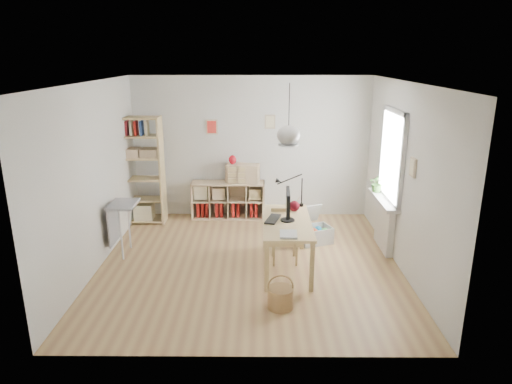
{
  "coord_description": "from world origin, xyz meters",
  "views": [
    {
      "loc": [
        0.15,
        -6.36,
        3.06
      ],
      "look_at": [
        0.1,
        0.3,
        1.05
      ],
      "focal_mm": 32.0,
      "sensor_mm": 36.0,
      "label": 1
    }
  ],
  "objects_px": {
    "storage_chest": "(313,231)",
    "monitor": "(288,204)",
    "chair": "(284,232)",
    "cube_shelf": "(227,202)",
    "tall_bookshelf": "(141,166)",
    "drawer_chest": "(243,173)",
    "desk": "(287,227)"
  },
  "relations": [
    {
      "from": "tall_bookshelf",
      "to": "storage_chest",
      "type": "distance_m",
      "value": 3.37
    },
    {
      "from": "desk",
      "to": "monitor",
      "type": "height_order",
      "value": "monitor"
    },
    {
      "from": "monitor",
      "to": "storage_chest",
      "type": "bearing_deg",
      "value": 65.21
    },
    {
      "from": "tall_bookshelf",
      "to": "drawer_chest",
      "type": "relative_size",
      "value": 3.23
    },
    {
      "from": "cube_shelf",
      "to": "monitor",
      "type": "distance_m",
      "value": 2.55
    },
    {
      "from": "desk",
      "to": "storage_chest",
      "type": "bearing_deg",
      "value": 62.91
    },
    {
      "from": "cube_shelf",
      "to": "storage_chest",
      "type": "height_order",
      "value": "cube_shelf"
    },
    {
      "from": "desk",
      "to": "tall_bookshelf",
      "type": "height_order",
      "value": "tall_bookshelf"
    },
    {
      "from": "desk",
      "to": "storage_chest",
      "type": "distance_m",
      "value": 1.24
    },
    {
      "from": "storage_chest",
      "to": "drawer_chest",
      "type": "distance_m",
      "value": 1.85
    },
    {
      "from": "tall_bookshelf",
      "to": "storage_chest",
      "type": "relative_size",
      "value": 2.6
    },
    {
      "from": "desk",
      "to": "chair",
      "type": "bearing_deg",
      "value": 93.38
    },
    {
      "from": "tall_bookshelf",
      "to": "monitor",
      "type": "xyz_separation_m",
      "value": [
        2.6,
        -1.94,
        -0.08
      ]
    },
    {
      "from": "desk",
      "to": "drawer_chest",
      "type": "xyz_separation_m",
      "value": [
        -0.72,
        2.19,
        0.24
      ]
    },
    {
      "from": "monitor",
      "to": "drawer_chest",
      "type": "relative_size",
      "value": 0.84
    },
    {
      "from": "cube_shelf",
      "to": "drawer_chest",
      "type": "height_order",
      "value": "drawer_chest"
    },
    {
      "from": "desk",
      "to": "drawer_chest",
      "type": "bearing_deg",
      "value": 108.14
    },
    {
      "from": "desk",
      "to": "monitor",
      "type": "distance_m",
      "value": 0.35
    },
    {
      "from": "chair",
      "to": "storage_chest",
      "type": "height_order",
      "value": "chair"
    },
    {
      "from": "cube_shelf",
      "to": "chair",
      "type": "xyz_separation_m",
      "value": [
        1.01,
        -1.94,
        0.16
      ]
    },
    {
      "from": "storage_chest",
      "to": "monitor",
      "type": "distance_m",
      "value": 1.4
    },
    {
      "from": "cube_shelf",
      "to": "monitor",
      "type": "bearing_deg",
      "value": -65.05
    },
    {
      "from": "monitor",
      "to": "chair",
      "type": "bearing_deg",
      "value": 97.89
    },
    {
      "from": "tall_bookshelf",
      "to": "monitor",
      "type": "distance_m",
      "value": 3.24
    },
    {
      "from": "tall_bookshelf",
      "to": "drawer_chest",
      "type": "height_order",
      "value": "tall_bookshelf"
    },
    {
      "from": "desk",
      "to": "cube_shelf",
      "type": "xyz_separation_m",
      "value": [
        -1.02,
        2.23,
        -0.36
      ]
    },
    {
      "from": "cube_shelf",
      "to": "tall_bookshelf",
      "type": "height_order",
      "value": "tall_bookshelf"
    },
    {
      "from": "storage_chest",
      "to": "drawer_chest",
      "type": "height_order",
      "value": "drawer_chest"
    },
    {
      "from": "chair",
      "to": "monitor",
      "type": "distance_m",
      "value": 0.61
    },
    {
      "from": "tall_bookshelf",
      "to": "drawer_chest",
      "type": "distance_m",
      "value": 1.89
    },
    {
      "from": "desk",
      "to": "tall_bookshelf",
      "type": "bearing_deg",
      "value": 142.99
    },
    {
      "from": "tall_bookshelf",
      "to": "chair",
      "type": "xyz_separation_m",
      "value": [
        2.57,
        -1.66,
        -0.63
      ]
    }
  ]
}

